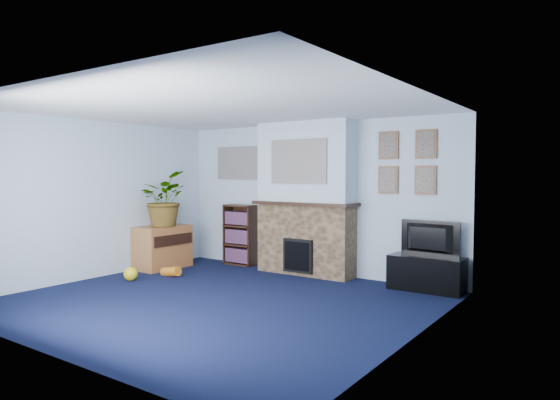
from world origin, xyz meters
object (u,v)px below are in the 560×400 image
Objects in this scene: television at (428,239)px; sideboard at (163,247)px; bookshelf at (241,236)px; tv_stand at (426,274)px.

television is 0.91× the size of sideboard.
sideboard is (-0.87, -1.01, -0.15)m from bookshelf.
sideboard is (-4.19, -0.95, -0.36)m from television.
tv_stand is 1.19× the size of television.
television is at bearing 12.82° from sideboard.
bookshelf is at bearing 178.68° from tv_stand.
television is (-0.00, 0.02, 0.48)m from tv_stand.
television is 4.31m from sideboard.
tv_stand is at bearing 12.56° from sideboard.
bookshelf is 1.34m from sideboard.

